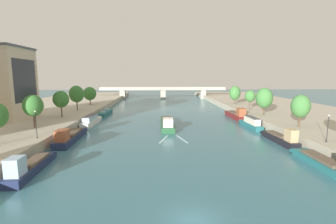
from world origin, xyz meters
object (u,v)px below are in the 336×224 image
moored_boat_right_second (281,138)px  tree_left_nearest (90,94)px  moored_boat_left_second (105,113)px  tree_left_third (33,106)px  tree_right_second (264,98)px  tree_right_far (235,93)px  lamppost_left_bank (36,123)px  tree_right_midway (250,96)px  moored_boat_left_upstream (29,167)px  moored_boat_right_upstream (332,165)px  tree_right_distant (301,106)px  barge_midriver (167,123)px  moored_boat_right_lone (236,115)px  tree_left_midway (77,94)px  moored_boat_left_gap_after (70,137)px  moored_boat_right_gap_after (251,123)px  tree_left_by_lamp (61,99)px  bridge_far (163,91)px  moored_boat_left_downstream (91,120)px  lamppost_right_bank (328,127)px

moored_boat_right_second → tree_left_nearest: 66.74m
moored_boat_left_second → tree_left_third: 30.10m
tree_right_second → tree_right_far: 25.42m
tree_right_far → lamppost_left_bank: tree_right_far is taller
tree_right_far → tree_right_midway: bearing=-89.2°
moored_boat_left_upstream → moored_boat_right_upstream: moored_boat_left_upstream is taller
moored_boat_left_upstream → tree_left_nearest: bearing=98.1°
moored_boat_left_upstream → tree_right_distant: tree_right_distant is taller
barge_midriver → moored_boat_right_lone: size_ratio=1.29×
lamppost_left_bank → barge_midriver: bearing=37.2°
tree_left_midway → tree_right_midway: tree_left_midway is taller
moored_boat_left_upstream → moored_boat_right_second: (39.12, 12.46, 0.03)m
barge_midriver → moored_boat_right_second: moored_boat_right_second is taller
moored_boat_left_second → tree_left_nearest: tree_left_nearest is taller
moored_boat_left_gap_after → moored_boat_right_gap_after: 40.71m
moored_boat_right_upstream → tree_right_second: 35.04m
tree_left_by_lamp → moored_boat_right_upstream: bearing=-35.3°
barge_midriver → bridge_far: size_ratio=0.26×
tree_left_midway → tree_left_nearest: bearing=90.3°
moored_boat_left_downstream → bridge_far: (20.06, 69.70, 3.03)m
moored_boat_left_downstream → tree_left_nearest: 29.12m
moored_boat_left_gap_after → moored_boat_right_lone: bearing=30.4°
tree_right_distant → moored_boat_left_second: bearing=147.5°
moored_boat_left_second → tree_left_midway: 10.45m
tree_right_second → tree_right_midway: 11.05m
moored_boat_right_upstream → tree_right_far: (6.37, 59.47, 5.12)m
moored_boat_left_gap_after → moored_boat_right_second: size_ratio=1.22×
moored_boat_left_gap_after → tree_right_far: size_ratio=2.05×
moored_boat_left_downstream → moored_boat_right_upstream: size_ratio=0.90×
moored_boat_left_upstream → lamppost_right_bank: lamppost_right_bank is taller
moored_boat_left_gap_after → tree_left_by_lamp: bearing=115.3°
tree_left_by_lamp → moored_boat_right_gap_after: bearing=-7.1°
tree_left_by_lamp → tree_left_midway: bearing=90.6°
tree_right_far → moored_boat_right_second: bearing=-97.4°
moored_boat_right_upstream → moored_boat_right_second: size_ratio=1.23×
moored_boat_right_second → tree_right_far: bearing=82.6°
tree_right_second → bridge_far: bearing=110.5°
tree_left_midway → tree_right_midway: 53.66m
moored_boat_left_upstream → tree_right_second: 55.86m
moored_boat_left_upstream → moored_boat_left_gap_after: size_ratio=0.82×
tree_left_nearest → tree_right_distant: 68.03m
moored_boat_left_downstream → tree_right_far: bearing=30.4°
moored_boat_right_second → tree_right_midway: bearing=78.9°
moored_boat_left_downstream → lamppost_right_bank: 50.78m
tree_right_midway → bridge_far: (-25.96, 57.19, -2.00)m
moored_boat_right_lone → tree_right_distant: size_ratio=2.05×
tree_left_third → lamppost_left_bank: size_ratio=1.43×
tree_left_third → tree_right_far: 66.59m
moored_boat_right_lone → tree_right_far: 21.07m
tree_right_midway → lamppost_left_bank: (-49.45, -33.19, -1.60)m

